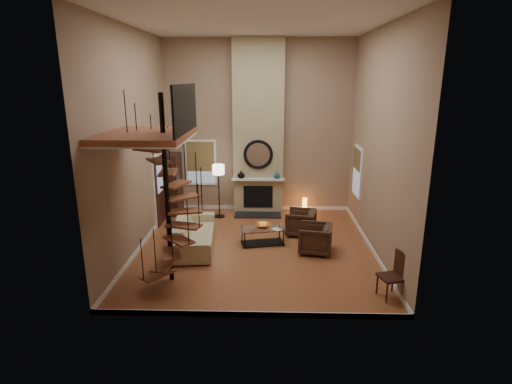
{
  "coord_description": "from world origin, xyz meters",
  "views": [
    {
      "loc": [
        0.29,
        -9.88,
        4.28
      ],
      "look_at": [
        0.0,
        0.4,
        1.4
      ],
      "focal_mm": 28.54,
      "sensor_mm": 36.0,
      "label": 1
    }
  ],
  "objects_px": {
    "armchair_far": "(318,239)",
    "floor_lamp": "(218,174)",
    "hutch": "(174,185)",
    "side_chair": "(395,273)",
    "accent_lamp": "(305,206)",
    "armchair_near": "(303,223)",
    "coffee_table": "(263,234)",
    "sofa": "(194,232)"
  },
  "relations": [
    {
      "from": "sofa",
      "to": "accent_lamp",
      "type": "bearing_deg",
      "value": -53.8
    },
    {
      "from": "hutch",
      "to": "side_chair",
      "type": "xyz_separation_m",
      "value": [
        5.61,
        -5.21,
        -0.42
      ]
    },
    {
      "from": "sofa",
      "to": "floor_lamp",
      "type": "xyz_separation_m",
      "value": [
        0.39,
        2.36,
        1.02
      ]
    },
    {
      "from": "accent_lamp",
      "to": "sofa",
      "type": "bearing_deg",
      "value": -138.44
    },
    {
      "from": "armchair_near",
      "to": "armchair_far",
      "type": "bearing_deg",
      "value": 26.34
    },
    {
      "from": "armchair_near",
      "to": "armchair_far",
      "type": "distance_m",
      "value": 1.22
    },
    {
      "from": "sofa",
      "to": "side_chair",
      "type": "relative_size",
      "value": 2.6
    },
    {
      "from": "coffee_table",
      "to": "side_chair",
      "type": "xyz_separation_m",
      "value": [
        2.69,
        -2.66,
        0.24
      ]
    },
    {
      "from": "armchair_near",
      "to": "armchair_far",
      "type": "xyz_separation_m",
      "value": [
        0.28,
        -1.18,
        0.0
      ]
    },
    {
      "from": "hutch",
      "to": "accent_lamp",
      "type": "distance_m",
      "value": 4.33
    },
    {
      "from": "sofa",
      "to": "armchair_far",
      "type": "relative_size",
      "value": 3.04
    },
    {
      "from": "accent_lamp",
      "to": "side_chair",
      "type": "bearing_deg",
      "value": -75.7
    },
    {
      "from": "armchair_near",
      "to": "floor_lamp",
      "type": "distance_m",
      "value": 3.13
    },
    {
      "from": "armchair_far",
      "to": "coffee_table",
      "type": "relative_size",
      "value": 0.62
    },
    {
      "from": "accent_lamp",
      "to": "side_chair",
      "type": "height_order",
      "value": "side_chair"
    },
    {
      "from": "armchair_far",
      "to": "side_chair",
      "type": "bearing_deg",
      "value": 41.03
    },
    {
      "from": "side_chair",
      "to": "sofa",
      "type": "bearing_deg",
      "value": 151.2
    },
    {
      "from": "floor_lamp",
      "to": "accent_lamp",
      "type": "distance_m",
      "value": 3.02
    },
    {
      "from": "sofa",
      "to": "armchair_near",
      "type": "bearing_deg",
      "value": -78.69
    },
    {
      "from": "accent_lamp",
      "to": "hutch",
      "type": "bearing_deg",
      "value": -179.34
    },
    {
      "from": "armchair_far",
      "to": "floor_lamp",
      "type": "height_order",
      "value": "floor_lamp"
    },
    {
      "from": "coffee_table",
      "to": "side_chair",
      "type": "relative_size",
      "value": 1.39
    },
    {
      "from": "armchair_near",
      "to": "accent_lamp",
      "type": "distance_m",
      "value": 1.92
    },
    {
      "from": "hutch",
      "to": "sofa",
      "type": "bearing_deg",
      "value": -67.73
    },
    {
      "from": "armchair_near",
      "to": "side_chair",
      "type": "distance_m",
      "value": 3.69
    },
    {
      "from": "sofa",
      "to": "floor_lamp",
      "type": "height_order",
      "value": "floor_lamp"
    },
    {
      "from": "hutch",
      "to": "coffee_table",
      "type": "distance_m",
      "value": 3.94
    },
    {
      "from": "side_chair",
      "to": "armchair_far",
      "type": "bearing_deg",
      "value": 120.44
    },
    {
      "from": "armchair_far",
      "to": "floor_lamp",
      "type": "xyz_separation_m",
      "value": [
        -2.82,
        2.66,
        1.06
      ]
    },
    {
      "from": "hutch",
      "to": "armchair_near",
      "type": "distance_m",
      "value": 4.51
    },
    {
      "from": "floor_lamp",
      "to": "side_chair",
      "type": "bearing_deg",
      "value": -49.7
    },
    {
      "from": "coffee_table",
      "to": "accent_lamp",
      "type": "relative_size",
      "value": 2.52
    },
    {
      "from": "sofa",
      "to": "floor_lamp",
      "type": "bearing_deg",
      "value": -14.85
    },
    {
      "from": "armchair_far",
      "to": "coffee_table",
      "type": "xyz_separation_m",
      "value": [
        -1.42,
        0.5,
        -0.07
      ]
    },
    {
      "from": "hutch",
      "to": "armchair_far",
      "type": "height_order",
      "value": "hutch"
    },
    {
      "from": "coffee_table",
      "to": "accent_lamp",
      "type": "distance_m",
      "value": 2.93
    },
    {
      "from": "coffee_table",
      "to": "armchair_far",
      "type": "bearing_deg",
      "value": -19.29
    },
    {
      "from": "armchair_near",
      "to": "coffee_table",
      "type": "distance_m",
      "value": 1.33
    },
    {
      "from": "hutch",
      "to": "floor_lamp",
      "type": "relative_size",
      "value": 1.18
    },
    {
      "from": "armchair_near",
      "to": "side_chair",
      "type": "height_order",
      "value": "side_chair"
    },
    {
      "from": "coffee_table",
      "to": "accent_lamp",
      "type": "bearing_deg",
      "value": 62.61
    },
    {
      "from": "armchair_far",
      "to": "floor_lamp",
      "type": "distance_m",
      "value": 4.02
    }
  ]
}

